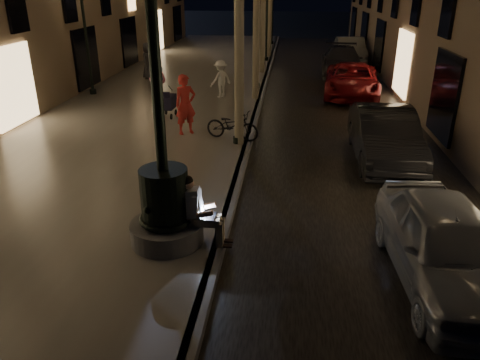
# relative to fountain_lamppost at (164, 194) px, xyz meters

# --- Properties ---
(ground) EXTENTS (120.00, 120.00, 0.00)m
(ground) POSITION_rel_fountain_lamppost_xyz_m (1.00, 13.00, -1.21)
(ground) COLOR black
(ground) RESTS_ON ground
(cobble_lane) EXTENTS (6.00, 45.00, 0.02)m
(cobble_lane) POSITION_rel_fountain_lamppost_xyz_m (4.00, 13.00, -1.20)
(cobble_lane) COLOR black
(cobble_lane) RESTS_ON ground
(promenade) EXTENTS (8.00, 45.00, 0.20)m
(promenade) POSITION_rel_fountain_lamppost_xyz_m (-3.00, 13.00, -1.11)
(promenade) COLOR slate
(promenade) RESTS_ON ground
(curb_strip) EXTENTS (0.25, 45.00, 0.20)m
(curb_strip) POSITION_rel_fountain_lamppost_xyz_m (1.00, 13.00, -1.11)
(curb_strip) COLOR #59595B
(curb_strip) RESTS_ON ground
(fountain_lamppost) EXTENTS (1.40, 1.40, 5.21)m
(fountain_lamppost) POSITION_rel_fountain_lamppost_xyz_m (0.00, 0.00, 0.00)
(fountain_lamppost) COLOR #59595B
(fountain_lamppost) RESTS_ON promenade
(seated_man_laptop) EXTENTS (1.02, 0.35, 1.39)m
(seated_man_laptop) POSITION_rel_fountain_lamppost_xyz_m (0.61, 0.00, -0.28)
(seated_man_laptop) COLOR tan
(seated_man_laptop) RESTS_ON promenade
(lamp_curb_a) EXTENTS (0.36, 0.36, 4.81)m
(lamp_curb_a) POSITION_rel_fountain_lamppost_xyz_m (0.70, 6.00, 2.02)
(lamp_curb_a) COLOR black
(lamp_curb_a) RESTS_ON promenade
(lamp_curb_b) EXTENTS (0.36, 0.36, 4.81)m
(lamp_curb_b) POSITION_rel_fountain_lamppost_xyz_m (0.70, 14.00, 2.02)
(lamp_curb_b) COLOR black
(lamp_curb_b) RESTS_ON promenade
(lamp_curb_c) EXTENTS (0.36, 0.36, 4.81)m
(lamp_curb_c) POSITION_rel_fountain_lamppost_xyz_m (0.70, 22.00, 2.02)
(lamp_curb_c) COLOR black
(lamp_curb_c) RESTS_ON promenade
(lamp_curb_d) EXTENTS (0.36, 0.36, 4.81)m
(lamp_curb_d) POSITION_rel_fountain_lamppost_xyz_m (0.70, 30.00, 2.02)
(lamp_curb_d) COLOR black
(lamp_curb_d) RESTS_ON promenade
(lamp_left_b) EXTENTS (0.36, 0.36, 4.81)m
(lamp_left_b) POSITION_rel_fountain_lamppost_xyz_m (-6.40, 12.00, 2.02)
(lamp_left_b) COLOR black
(lamp_left_b) RESTS_ON promenade
(lamp_left_c) EXTENTS (0.36, 0.36, 4.81)m
(lamp_left_c) POSITION_rel_fountain_lamppost_xyz_m (-6.40, 22.00, 2.02)
(lamp_left_c) COLOR black
(lamp_left_c) RESTS_ON promenade
(stroller) EXTENTS (0.49, 1.10, 1.12)m
(stroller) POSITION_rel_fountain_lamppost_xyz_m (-2.15, 8.66, -0.45)
(stroller) COLOR black
(stroller) RESTS_ON promenade
(car_front) EXTENTS (1.95, 4.35, 1.45)m
(car_front) POSITION_rel_fountain_lamppost_xyz_m (5.00, -0.50, -0.49)
(car_front) COLOR #95999C
(car_front) RESTS_ON ground
(car_second) EXTENTS (1.62, 4.61, 1.52)m
(car_second) POSITION_rel_fountain_lamppost_xyz_m (5.00, 5.44, -0.45)
(car_second) COLOR black
(car_second) RESTS_ON ground
(car_third) EXTENTS (2.76, 5.22, 1.40)m
(car_third) POSITION_rel_fountain_lamppost_xyz_m (5.00, 13.75, -0.51)
(car_third) COLOR maroon
(car_third) RESTS_ON ground
(car_rear) EXTENTS (2.39, 5.28, 1.50)m
(car_rear) POSITION_rel_fountain_lamppost_xyz_m (5.00, 18.65, -0.46)
(car_rear) COLOR #313136
(car_rear) RESTS_ON ground
(car_fifth) EXTENTS (1.63, 4.68, 1.54)m
(car_fifth) POSITION_rel_fountain_lamppost_xyz_m (5.88, 22.77, -0.44)
(car_fifth) COLOR #A6A7A2
(car_fifth) RESTS_ON ground
(pedestrian_red) EXTENTS (0.84, 0.78, 1.93)m
(pedestrian_red) POSITION_rel_fountain_lamppost_xyz_m (-1.07, 6.80, -0.05)
(pedestrian_red) COLOR red
(pedestrian_red) RESTS_ON promenade
(pedestrian_pink) EXTENTS (0.96, 0.83, 1.69)m
(pedestrian_pink) POSITION_rel_fountain_lamppost_xyz_m (-3.12, 10.89, -0.17)
(pedestrian_pink) COLOR pink
(pedestrian_pink) RESTS_ON promenade
(pedestrian_white) EXTENTS (1.12, 1.12, 1.56)m
(pedestrian_white) POSITION_rel_fountain_lamppost_xyz_m (-0.69, 11.99, -0.23)
(pedestrian_white) COLOR white
(pedestrian_white) RESTS_ON promenade
(pedestrian_blue) EXTENTS (0.69, 1.04, 1.64)m
(pedestrian_blue) POSITION_rel_fountain_lamppost_xyz_m (-3.27, 11.74, -0.19)
(pedestrian_blue) COLOR navy
(pedestrian_blue) RESTS_ON promenade
(pedestrian_dark) EXTENTS (0.75, 0.98, 1.79)m
(pedestrian_dark) POSITION_rel_fountain_lamppost_xyz_m (-4.89, 15.60, -0.12)
(pedestrian_dark) COLOR #36353A
(pedestrian_dark) RESTS_ON promenade
(bicycle) EXTENTS (1.84, 1.04, 0.91)m
(bicycle) POSITION_rel_fountain_lamppost_xyz_m (0.50, 6.35, -0.56)
(bicycle) COLOR black
(bicycle) RESTS_ON promenade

